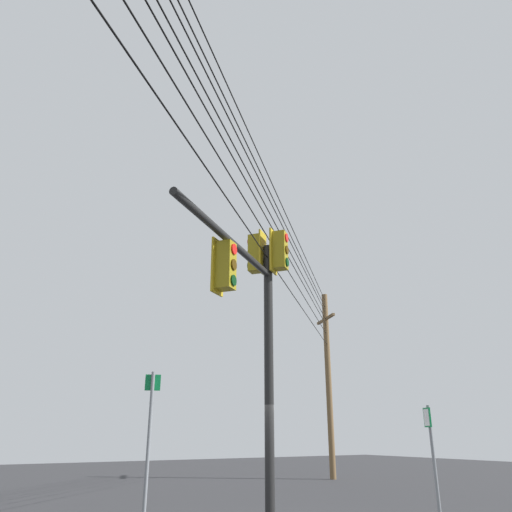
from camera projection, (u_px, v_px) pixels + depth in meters
signal_mast_assembly at (258, 301)px, 10.54m from camera, size 3.28×3.93×6.45m
utility_pole_wooden at (328, 378)px, 23.73m from camera, size 2.15×0.82×8.56m
route_sign_primary at (433, 454)px, 10.28m from camera, size 0.30×0.17×2.50m
route_sign_secondary at (149, 443)px, 9.26m from camera, size 0.14×0.29×3.06m
overhead_wire_span at (254, 186)px, 10.70m from camera, size 21.59×21.34×2.86m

